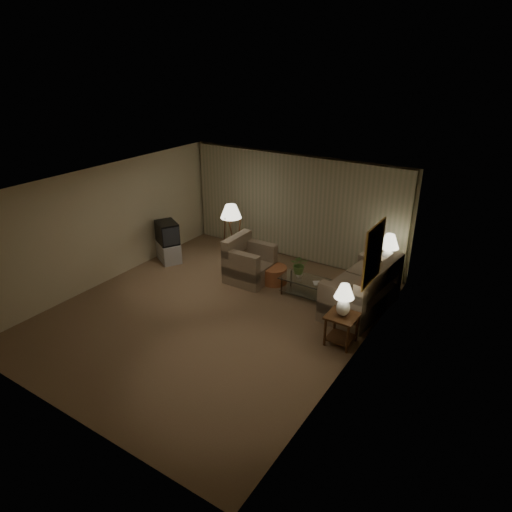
{
  "coord_description": "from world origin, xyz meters",
  "views": [
    {
      "loc": [
        5.17,
        -6.38,
        4.96
      ],
      "look_at": [
        0.67,
        0.6,
        1.23
      ],
      "focal_mm": 32.0,
      "sensor_mm": 36.0,
      "label": 1
    }
  ],
  "objects_px": {
    "coffee_table": "(305,285)",
    "vase": "(299,274)",
    "table_lamp_far": "(389,248)",
    "floor_lamp": "(231,234)",
    "side_table_far": "(385,274)",
    "armchair": "(250,264)",
    "crt_tv": "(167,232)",
    "sofa": "(361,291)",
    "side_table_near": "(342,324)",
    "tv_cabinet": "(169,251)",
    "ottoman": "(274,275)",
    "table_lamp_near": "(344,297)"
  },
  "relations": [
    {
      "from": "table_lamp_far",
      "to": "vase",
      "type": "bearing_deg",
      "value": -141.35
    },
    {
      "from": "armchair",
      "to": "ottoman",
      "type": "height_order",
      "value": "armchair"
    },
    {
      "from": "floor_lamp",
      "to": "ottoman",
      "type": "distance_m",
      "value": 1.55
    },
    {
      "from": "side_table_far",
      "to": "tv_cabinet",
      "type": "relative_size",
      "value": 0.69
    },
    {
      "from": "ottoman",
      "to": "tv_cabinet",
      "type": "bearing_deg",
      "value": -172.05
    },
    {
      "from": "coffee_table",
      "to": "crt_tv",
      "type": "xyz_separation_m",
      "value": [
        -3.81,
        -0.22,
        0.5
      ]
    },
    {
      "from": "table_lamp_near",
      "to": "table_lamp_far",
      "type": "bearing_deg",
      "value": 90.0
    },
    {
      "from": "armchair",
      "to": "crt_tv",
      "type": "relative_size",
      "value": 1.3
    },
    {
      "from": "ottoman",
      "to": "vase",
      "type": "distance_m",
      "value": 0.82
    },
    {
      "from": "side_table_near",
      "to": "floor_lamp",
      "type": "bearing_deg",
      "value": 155.27
    },
    {
      "from": "sofa",
      "to": "side_table_far",
      "type": "height_order",
      "value": "sofa"
    },
    {
      "from": "table_lamp_far",
      "to": "tv_cabinet",
      "type": "xyz_separation_m",
      "value": [
        -5.2,
        -1.45,
        -0.79
      ]
    },
    {
      "from": "side_table_near",
      "to": "tv_cabinet",
      "type": "height_order",
      "value": "side_table_near"
    },
    {
      "from": "armchair",
      "to": "side_table_near",
      "type": "relative_size",
      "value": 1.69
    },
    {
      "from": "table_lamp_near",
      "to": "side_table_near",
      "type": "bearing_deg",
      "value": 10.62
    },
    {
      "from": "tv_cabinet",
      "to": "ottoman",
      "type": "height_order",
      "value": "tv_cabinet"
    },
    {
      "from": "armchair",
      "to": "side_table_near",
      "type": "height_order",
      "value": "armchair"
    },
    {
      "from": "coffee_table",
      "to": "sofa",
      "type": "bearing_deg",
      "value": 4.62
    },
    {
      "from": "sofa",
      "to": "armchair",
      "type": "relative_size",
      "value": 2.07
    },
    {
      "from": "table_lamp_near",
      "to": "coffee_table",
      "type": "distance_m",
      "value": 1.99
    },
    {
      "from": "armchair",
      "to": "table_lamp_far",
      "type": "xyz_separation_m",
      "value": [
        2.83,
        1.24,
        0.63
      ]
    },
    {
      "from": "crt_tv",
      "to": "ottoman",
      "type": "distance_m",
      "value": 3.01
    },
    {
      "from": "side_table_far",
      "to": "coffee_table",
      "type": "bearing_deg",
      "value": -138.45
    },
    {
      "from": "table_lamp_far",
      "to": "coffee_table",
      "type": "height_order",
      "value": "table_lamp_far"
    },
    {
      "from": "side_table_near",
      "to": "side_table_far",
      "type": "relative_size",
      "value": 1.0
    },
    {
      "from": "side_table_near",
      "to": "coffee_table",
      "type": "xyz_separation_m",
      "value": [
        -1.39,
        1.25,
        -0.14
      ]
    },
    {
      "from": "side_table_near",
      "to": "side_table_far",
      "type": "bearing_deg",
      "value": 90.0
    },
    {
      "from": "side_table_near",
      "to": "table_lamp_near",
      "type": "distance_m",
      "value": 0.56
    },
    {
      "from": "table_lamp_far",
      "to": "crt_tv",
      "type": "relative_size",
      "value": 0.95
    },
    {
      "from": "sofa",
      "to": "floor_lamp",
      "type": "xyz_separation_m",
      "value": [
        -3.52,
        0.34,
        0.41
      ]
    },
    {
      "from": "sofa",
      "to": "tv_cabinet",
      "type": "distance_m",
      "value": 5.06
    },
    {
      "from": "coffee_table",
      "to": "vase",
      "type": "relative_size",
      "value": 7.22
    },
    {
      "from": "coffee_table",
      "to": "ottoman",
      "type": "distance_m",
      "value": 0.92
    },
    {
      "from": "armchair",
      "to": "tv_cabinet",
      "type": "bearing_deg",
      "value": 94.2
    },
    {
      "from": "sofa",
      "to": "table_lamp_far",
      "type": "distance_m",
      "value": 1.29
    },
    {
      "from": "crt_tv",
      "to": "table_lamp_far",
      "type": "bearing_deg",
      "value": 45.18
    },
    {
      "from": "table_lamp_far",
      "to": "crt_tv",
      "type": "height_order",
      "value": "table_lamp_far"
    },
    {
      "from": "crt_tv",
      "to": "coffee_table",
      "type": "bearing_deg",
      "value": 32.93
    },
    {
      "from": "floor_lamp",
      "to": "crt_tv",
      "type": "bearing_deg",
      "value": -156.59
    },
    {
      "from": "sofa",
      "to": "table_lamp_near",
      "type": "distance_m",
      "value": 1.46
    },
    {
      "from": "table_lamp_near",
      "to": "vase",
      "type": "distance_m",
      "value": 2.04
    },
    {
      "from": "side_table_near",
      "to": "table_lamp_far",
      "type": "relative_size",
      "value": 0.8
    },
    {
      "from": "table_lamp_far",
      "to": "floor_lamp",
      "type": "bearing_deg",
      "value": -167.88
    },
    {
      "from": "crt_tv",
      "to": "side_table_far",
      "type": "bearing_deg",
      "value": 45.18
    },
    {
      "from": "sofa",
      "to": "floor_lamp",
      "type": "relative_size",
      "value": 1.32
    },
    {
      "from": "vase",
      "to": "floor_lamp",
      "type": "bearing_deg",
      "value": 168.34
    },
    {
      "from": "side_table_near",
      "to": "table_lamp_far",
      "type": "height_order",
      "value": "table_lamp_far"
    },
    {
      "from": "side_table_far",
      "to": "table_lamp_far",
      "type": "xyz_separation_m",
      "value": [
        0.0,
        -0.0,
        0.64
      ]
    },
    {
      "from": "sofa",
      "to": "side_table_near",
      "type": "relative_size",
      "value": 3.51
    },
    {
      "from": "sofa",
      "to": "vase",
      "type": "height_order",
      "value": "sofa"
    }
  ]
}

